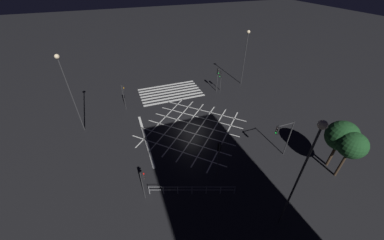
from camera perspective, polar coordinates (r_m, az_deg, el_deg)
name	(u,v)px	position (r m, az deg, el deg)	size (l,w,h in m)	color
ground_plane	(192,128)	(27.79, 0.00, -2.20)	(200.00, 200.00, 0.00)	black
road_markings	(176,105)	(32.49, -4.28, 3.99)	(15.00, 20.69, 0.01)	silver
traffic_light_ne_main	(143,180)	(19.25, -12.98, -15.39)	(0.39, 0.36, 3.41)	#2D2D30
traffic_light_median_north	(219,153)	(20.08, 7.10, -8.77)	(0.36, 0.39, 4.42)	#2D2D30
traffic_light_nw_main	(283,133)	(23.67, 23.09, -3.27)	(2.18, 0.36, 4.57)	#2D2D30
traffic_light_sw_cross	(218,75)	(35.16, 6.91, 11.82)	(0.36, 0.39, 4.08)	#2D2D30
traffic_light_se_main	(123,92)	(31.67, -17.86, 7.12)	(0.39, 0.36, 3.87)	#2D2D30
traffic_light_sw_main	(221,77)	(35.77, 7.61, 11.26)	(0.39, 0.36, 3.33)	#2D2D30
street_lamp_east	(307,160)	(15.38, 28.27, -9.34)	(0.55, 0.55, 10.37)	#2D2D30
street_lamp_west	(246,47)	(37.40, 14.26, 18.25)	(0.53, 0.53, 9.04)	#2D2D30
street_lamp_far	(67,82)	(27.69, -30.45, 8.77)	(0.51, 0.51, 9.84)	#2D2D30
street_tree_near	(352,146)	(24.14, 36.91, -5.46)	(2.48, 2.48, 5.32)	#38281C
street_tree_far	(342,136)	(24.96, 35.09, -3.53)	(2.96, 2.96, 5.48)	#38281C
pedestrian_railing	(192,189)	(20.44, 0.00, -18.02)	(7.40, 2.77, 1.05)	#B7B7BC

